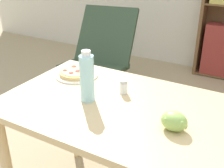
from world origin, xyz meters
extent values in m
cube|color=#D1B27F|center=(-0.04, 0.07, 0.73)|extent=(1.26, 0.74, 0.03)
cylinder|color=#D1B27F|center=(-0.61, -0.24, 0.36)|extent=(0.06, 0.06, 0.71)
cylinder|color=#D1B27F|center=(-0.61, 0.38, 0.36)|extent=(0.06, 0.06, 0.71)
cylinder|color=white|center=(-0.47, 0.25, 0.75)|extent=(0.25, 0.25, 0.01)
cylinder|color=#DBB26B|center=(-0.47, 0.25, 0.77)|extent=(0.21, 0.21, 0.02)
cylinder|color=#EACC7A|center=(-0.47, 0.25, 0.78)|extent=(0.18, 0.18, 0.00)
cylinder|color=#A83328|center=(-0.53, 0.21, 0.78)|extent=(0.02, 0.02, 0.00)
cylinder|color=#A83328|center=(-0.45, 0.25, 0.78)|extent=(0.03, 0.03, 0.00)
cylinder|color=#A83328|center=(-0.52, 0.29, 0.78)|extent=(0.03, 0.03, 0.00)
cylinder|color=#A83328|center=(-0.46, 0.24, 0.78)|extent=(0.03, 0.03, 0.00)
cylinder|color=#A83328|center=(-0.48, 0.20, 0.78)|extent=(0.03, 0.03, 0.00)
ellipsoid|color=#93BC5B|center=(0.20, -0.01, 0.79)|extent=(0.11, 0.09, 0.08)
sphere|color=#93BC5B|center=(0.24, -0.03, 0.80)|extent=(0.03, 0.03, 0.03)
sphere|color=#93BC5B|center=(0.17, -0.02, 0.80)|extent=(0.02, 0.02, 0.02)
sphere|color=#93BC5B|center=(0.25, 0.00, 0.77)|extent=(0.02, 0.02, 0.02)
sphere|color=#93BC5B|center=(0.18, -0.03, 0.79)|extent=(0.02, 0.02, 0.02)
sphere|color=#93BC5B|center=(0.17, -0.01, 0.77)|extent=(0.02, 0.02, 0.02)
sphere|color=#93BC5B|center=(0.24, 0.00, 0.77)|extent=(0.03, 0.03, 0.03)
sphere|color=#93BC5B|center=(0.22, -0.01, 0.80)|extent=(0.02, 0.02, 0.02)
sphere|color=#93BC5B|center=(0.18, -0.03, 0.80)|extent=(0.02, 0.02, 0.02)
sphere|color=#93BC5B|center=(0.20, 0.00, 0.78)|extent=(0.02, 0.02, 0.02)
cylinder|color=#A3DBEA|center=(-0.25, 0.03, 0.86)|extent=(0.07, 0.07, 0.23)
cylinder|color=white|center=(-0.25, 0.03, 0.99)|extent=(0.04, 0.04, 0.03)
cylinder|color=white|center=(-0.13, 0.18, 0.78)|extent=(0.04, 0.04, 0.06)
cylinder|color=#B7B7BC|center=(-0.13, 0.18, 0.81)|extent=(0.04, 0.04, 0.01)
cube|color=slate|center=(-0.98, 1.28, 0.05)|extent=(0.63, 0.64, 0.10)
cube|color=#334733|center=(-0.98, 1.21, 0.36)|extent=(0.67, 0.60, 0.14)
cube|color=#334733|center=(-1.02, 1.51, 0.60)|extent=(0.66, 0.51, 0.55)
cube|color=brown|center=(-0.25, 2.47, 0.87)|extent=(0.04, 0.25, 1.73)
cube|color=brown|center=(0.10, 2.47, 0.02)|extent=(0.67, 0.24, 0.02)
camera|label=1|loc=(0.46, -0.98, 1.42)|focal=45.00mm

